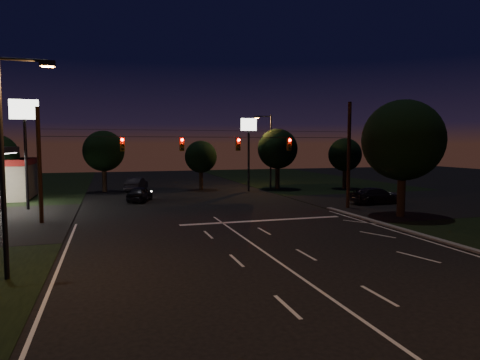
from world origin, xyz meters
name	(u,v)px	position (x,y,z in m)	size (l,w,h in m)	color
ground	(289,269)	(0.00, 0.00, 0.00)	(140.00, 140.00, 0.00)	black
cross_street_right	(417,203)	(20.00, 16.00, 0.00)	(20.00, 16.00, 0.02)	black
center_line	(368,324)	(0.00, -6.00, 0.01)	(0.14, 40.00, 0.01)	silver
stop_bar	(263,221)	(3.00, 11.50, 0.01)	(12.00, 0.50, 0.01)	silver
utility_pole_right	(348,208)	(12.00, 15.00, 0.00)	(0.30, 0.30, 9.00)	black
utility_pole_left	(42,223)	(-12.00, 15.00, 0.00)	(0.28, 0.28, 8.00)	black
signal_span	(211,144)	(0.00, 14.96, 5.50)	(24.00, 0.40, 1.56)	black
pole_sign_left_near	(25,126)	(-14.00, 22.00, 6.98)	(2.20, 0.30, 9.10)	black
pole_sign_right	(249,137)	(8.00, 30.00, 6.24)	(1.80, 0.30, 8.40)	black
street_light_left	(9,150)	(-11.24, 2.00, 5.24)	(2.20, 0.35, 9.00)	black
street_light_right_far	(269,146)	(11.24, 32.00, 5.24)	(2.20, 0.35, 9.00)	black
tree_right_near	(402,141)	(13.53, 10.17, 5.68)	(6.00, 6.00, 8.76)	black
tree_far_b	(104,152)	(-7.98, 34.13, 4.61)	(4.60, 4.60, 6.98)	black
tree_far_c	(201,157)	(3.02, 33.10, 3.90)	(3.80, 3.80, 5.86)	black
tree_far_d	(277,149)	(12.02, 31.13, 4.83)	(4.80, 4.80, 7.30)	black
tree_far_e	(345,155)	(20.02, 29.11, 4.11)	(4.00, 4.00, 6.18)	black
car_oncoming_a	(140,194)	(-4.71, 24.59, 0.73)	(1.71, 4.26, 1.45)	black
car_oncoming_b	(136,184)	(-4.47, 34.02, 0.79)	(1.66, 4.77, 1.57)	black
car_cross	(377,196)	(15.89, 16.48, 0.75)	(2.09, 5.15, 1.50)	black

